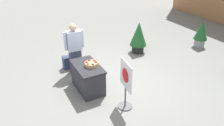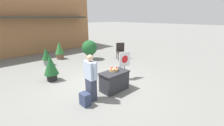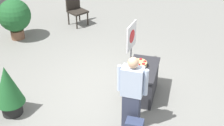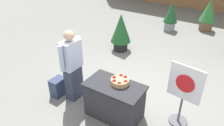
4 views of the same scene
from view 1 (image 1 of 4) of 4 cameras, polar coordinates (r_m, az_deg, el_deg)
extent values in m
plane|color=slate|center=(6.57, -0.72, -4.57)|extent=(120.00, 120.00, 0.00)
cube|color=#2D2D33|center=(6.05, -6.34, -3.96)|extent=(1.06, 0.60, 0.71)
cube|color=#242428|center=(5.86, -6.53, -0.87)|extent=(1.13, 0.64, 0.04)
cylinder|color=tan|center=(5.81, -5.45, -0.30)|extent=(0.35, 0.35, 0.10)
sphere|color=red|center=(5.69, -5.04, -0.48)|extent=(0.08, 0.08, 0.08)
sphere|color=#A30F14|center=(5.79, -4.25, 0.09)|extent=(0.08, 0.08, 0.08)
sphere|color=red|center=(5.87, -4.61, 0.48)|extent=(0.08, 0.08, 0.08)
sphere|color=#A30F14|center=(5.89, -5.99, 0.53)|extent=(0.08, 0.08, 0.08)
sphere|color=#A30F14|center=(5.81, -6.66, 0.09)|extent=(0.08, 0.08, 0.08)
sphere|color=red|center=(5.72, -6.30, -0.41)|extent=(0.08, 0.08, 0.08)
cube|color=#33384C|center=(6.92, -9.45, 0.51)|extent=(0.25, 0.35, 0.77)
cube|color=silver|center=(6.64, -9.92, 5.78)|extent=(0.27, 0.43, 0.61)
sphere|color=tan|center=(6.49, -10.22, 9.17)|extent=(0.21, 0.21, 0.21)
cylinder|color=silver|center=(6.70, -7.80, 6.38)|extent=(0.09, 0.09, 0.56)
cylinder|color=silver|center=(6.57, -12.10, 5.56)|extent=(0.09, 0.09, 0.56)
cube|color=#2D3856|center=(7.28, -11.34, 0.20)|extent=(0.24, 0.34, 0.42)
cylinder|color=#4C4C51|center=(5.59, 3.40, -11.18)|extent=(0.36, 0.36, 0.03)
cylinder|color=#4C4C51|center=(5.41, 3.49, -8.80)|extent=(0.04, 0.04, 0.55)
cube|color=silver|center=(5.07, 3.69, -3.21)|extent=(0.62, 0.12, 0.69)
cylinder|color=red|center=(5.06, 3.48, -3.25)|extent=(0.35, 0.06, 0.35)
cylinder|color=gray|center=(9.38, 21.83, 4.88)|extent=(0.39, 0.39, 0.33)
cone|color=#1E5628|center=(9.20, 22.41, 7.91)|extent=(0.52, 0.52, 0.73)
cylinder|color=black|center=(8.31, 6.75, 3.78)|extent=(0.44, 0.44, 0.30)
cone|color=#1E5628|center=(8.09, 6.98, 7.57)|extent=(0.62, 0.62, 0.88)
camera|label=2|loc=(8.81, -42.79, 15.84)|focal=24.00mm
camera|label=3|loc=(10.80, -26.73, 30.33)|focal=50.00mm
camera|label=4|loc=(3.27, -47.27, 12.73)|focal=35.00mm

